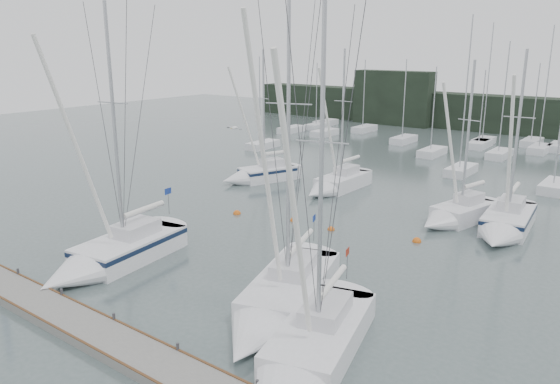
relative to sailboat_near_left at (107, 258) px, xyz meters
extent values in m
plane|color=#4B5C5A|center=(7.73, 0.28, -0.63)|extent=(160.00, 160.00, 0.00)
cube|color=slate|center=(7.73, -4.72, -0.43)|extent=(24.00, 2.00, 0.40)
cube|color=black|center=(7.73, 62.28, 1.87)|extent=(90.00, 4.00, 5.00)
cube|color=black|center=(-12.27, 60.28, 3.37)|extent=(12.00, 3.00, 8.00)
cube|color=silver|center=(11.04, 49.84, -0.28)|extent=(1.80, 4.50, 0.90)
cylinder|color=#ADB0B5|center=(11.04, 49.34, 6.69)|extent=(0.12, 0.12, 13.04)
cube|color=silver|center=(7.67, 33.81, -0.28)|extent=(1.80, 4.50, 0.90)
cylinder|color=#ADB0B5|center=(7.67, 33.31, 6.96)|extent=(0.12, 0.12, 13.58)
cube|color=silver|center=(-15.59, 32.92, -0.28)|extent=(1.80, 4.50, 0.90)
cylinder|color=#ADB0B5|center=(-15.59, 32.42, 5.03)|extent=(0.12, 0.12, 9.72)
cube|color=silver|center=(4.38, 51.02, -0.28)|extent=(1.80, 4.50, 0.90)
cylinder|color=#ADB0B5|center=(4.38, 50.52, 6.90)|extent=(0.12, 0.12, 13.47)
cube|color=silver|center=(-18.77, 49.57, -0.28)|extent=(1.80, 4.50, 0.90)
cylinder|color=#ADB0B5|center=(-18.77, 49.07, 4.44)|extent=(0.12, 0.12, 8.54)
cube|color=silver|center=(15.98, 32.52, -0.28)|extent=(1.80, 4.50, 0.90)
cube|color=silver|center=(8.27, 44.04, -0.28)|extent=(1.80, 4.50, 0.90)
cylinder|color=#ADB0B5|center=(8.27, 43.54, 5.85)|extent=(0.12, 0.12, 11.36)
cube|color=silver|center=(-19.71, 53.14, -0.28)|extent=(1.80, 4.50, 0.90)
cylinder|color=#ADB0B5|center=(-19.71, 52.64, 6.17)|extent=(0.12, 0.12, 12.00)
cube|color=silver|center=(-12.17, 51.34, -0.28)|extent=(1.80, 4.50, 0.90)
cylinder|color=#ADB0B5|center=(-12.17, 50.84, 4.68)|extent=(0.12, 0.12, 9.03)
cube|color=silver|center=(-19.93, 44.63, -0.28)|extent=(1.80, 4.50, 0.90)
cylinder|color=#ADB0B5|center=(-19.93, 44.13, 4.25)|extent=(0.12, 0.12, 8.17)
cube|color=silver|center=(-14.66, 44.94, -0.28)|extent=(1.80, 4.50, 0.90)
cylinder|color=#ADB0B5|center=(-14.66, 44.44, 6.51)|extent=(0.12, 0.12, 12.68)
cube|color=silver|center=(-3.95, 46.39, -0.28)|extent=(1.80, 4.50, 0.90)
cylinder|color=#ADB0B5|center=(-3.95, 45.89, 4.83)|extent=(0.12, 0.12, 9.32)
cube|color=silver|center=(4.68, 48.74, -0.28)|extent=(1.80, 4.50, 0.90)
cylinder|color=#ADB0B5|center=(4.68, 48.24, 4.28)|extent=(0.12, 0.12, 8.23)
cube|color=silver|center=(12.45, 52.51, -0.28)|extent=(1.80, 4.50, 0.90)
cube|color=silver|center=(9.22, 53.97, -0.28)|extent=(1.80, 4.50, 0.90)
cylinder|color=#ADB0B5|center=(9.22, 53.47, 4.64)|extent=(0.12, 0.12, 8.95)
cube|color=silver|center=(2.01, 40.76, -0.28)|extent=(1.80, 4.50, 0.90)
cylinder|color=#ADB0B5|center=(2.01, 40.26, 4.57)|extent=(0.12, 0.12, 8.80)
cube|color=silver|center=(-0.23, 1.75, -0.16)|extent=(3.86, 6.79, 1.59)
cone|color=silver|center=(0.36, -2.81, -0.16)|extent=(3.39, 3.13, 3.07)
cube|color=silver|center=(-0.29, 2.28, 1.01)|extent=(2.00, 2.77, 0.74)
cylinder|color=#ADB0B5|center=(-0.17, 1.30, 7.00)|extent=(0.19, 0.19, 12.73)
cylinder|color=white|center=(-0.39, 3.03, 1.96)|extent=(0.70, 3.16, 0.30)
cube|color=#0E1B35|center=(-0.23, 1.75, 0.37)|extent=(3.89, 6.81, 0.26)
cube|color=navy|center=(-0.66, 5.16, 2.54)|extent=(0.09, 0.57, 0.38)
cube|color=silver|center=(10.02, 3.33, -0.21)|extent=(5.07, 7.89, 1.41)
cone|color=silver|center=(11.60, -1.66, -0.21)|extent=(3.82, 3.90, 3.01)
cube|color=silver|center=(9.88, 3.78, 0.83)|extent=(2.46, 3.29, 0.66)
cylinder|color=#ADB0B5|center=(10.18, 2.83, 7.37)|extent=(0.17, 0.17, 13.75)
cylinder|color=white|center=(9.58, 4.73, 1.67)|extent=(1.33, 3.49, 0.26)
cube|color=navy|center=(8.87, 7.01, 2.19)|extent=(0.17, 0.49, 0.34)
cube|color=silver|center=(13.71, 0.35, -0.21)|extent=(4.43, 7.20, 1.42)
cube|color=silver|center=(13.59, 0.81, 0.84)|extent=(2.18, 2.99, 0.66)
cylinder|color=#ADB0B5|center=(13.83, -0.12, 6.64)|extent=(0.17, 0.17, 12.27)
cylinder|color=white|center=(13.37, 1.65, 1.69)|extent=(1.08, 3.24, 0.27)
cube|color=#A12915|center=(12.82, 3.78, 2.21)|extent=(0.15, 0.50, 0.34)
cube|color=silver|center=(-5.52, 21.08, -0.19)|extent=(4.07, 5.39, 1.49)
cone|color=silver|center=(-6.78, 17.88, -0.19)|extent=(3.06, 2.83, 2.48)
cube|color=silver|center=(-5.33, 21.54, 0.91)|extent=(1.97, 2.29, 0.69)
cylinder|color=#ADB0B5|center=(-5.64, 20.76, 5.68)|extent=(0.18, 0.18, 10.25)
cylinder|color=white|center=(-5.16, 21.98, 1.80)|extent=(1.12, 2.29, 0.28)
cube|color=#0E1B35|center=(-5.52, 21.08, 0.31)|extent=(4.10, 5.41, 0.25)
cube|color=silver|center=(1.40, 22.74, -0.20)|extent=(2.50, 5.56, 1.45)
cone|color=silver|center=(1.34, 18.80, -0.20)|extent=(2.45, 2.40, 2.41)
cube|color=silver|center=(1.41, 23.23, 0.86)|extent=(1.36, 2.23, 0.68)
cylinder|color=#ADB0B5|center=(1.40, 22.35, 5.72)|extent=(0.17, 0.17, 10.38)
cylinder|color=white|center=(1.42, 23.85, 1.73)|extent=(0.31, 2.70, 0.27)
cube|color=silver|center=(12.62, 20.19, -0.19)|extent=(3.46, 5.22, 1.48)
cone|color=silver|center=(11.80, 16.88, -0.19)|extent=(2.80, 2.56, 2.37)
cube|color=silver|center=(12.74, 20.67, 0.90)|extent=(1.73, 2.17, 0.69)
cylinder|color=#ADB0B5|center=(12.54, 19.86, 5.42)|extent=(0.18, 0.18, 9.73)
cylinder|color=white|center=(12.85, 21.12, 1.79)|extent=(0.83, 2.34, 0.28)
cube|color=silver|center=(15.59, 20.27, -0.17)|extent=(3.24, 6.06, 1.55)
cone|color=silver|center=(16.00, 16.12, -0.17)|extent=(2.91, 2.75, 2.68)
cube|color=silver|center=(15.54, 20.78, 0.96)|extent=(1.70, 2.47, 0.72)
cylinder|color=#ADB0B5|center=(15.63, 19.85, 5.79)|extent=(0.19, 0.19, 10.37)
cylinder|color=white|center=(15.47, 21.43, 1.89)|extent=(0.57, 2.86, 0.29)
cube|color=#0E1B35|center=(15.59, 20.27, 0.35)|extent=(3.26, 6.09, 0.26)
sphere|color=#D55C12|center=(3.29, 12.96, -0.63)|extent=(0.58, 0.58, 0.58)
sphere|color=#D55C12|center=(11.80, 14.18, -0.63)|extent=(0.56, 0.56, 0.56)
sphere|color=#D55C12|center=(-0.94, 11.75, -0.63)|extent=(0.56, 0.56, 0.56)
ellipsoid|color=white|center=(6.72, 3.14, 7.34)|extent=(0.24, 0.41, 0.18)
cube|color=#92949A|center=(6.47, 3.17, 7.36)|extent=(0.41, 0.17, 0.10)
cube|color=#92949A|center=(6.97, 3.11, 7.36)|extent=(0.41, 0.17, 0.10)
sphere|color=#D55C12|center=(6.36, 12.88, -0.63)|extent=(0.49, 0.49, 0.49)
camera|label=1|loc=(24.27, -16.39, 11.26)|focal=35.00mm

